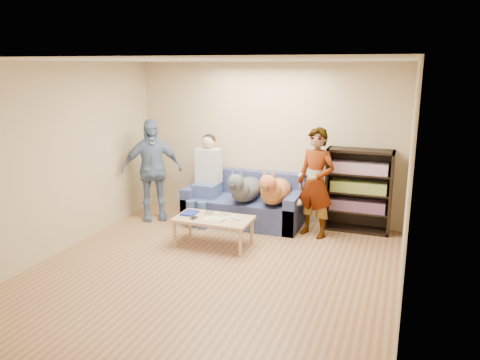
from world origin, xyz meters
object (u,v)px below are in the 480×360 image
at_px(camera_silver, 209,213).
at_px(bookshelf, 359,189).
at_px(notebook_blue, 190,213).
at_px(dog_tan, 275,190).
at_px(dog_gray, 245,188).
at_px(person_standing_left, 152,170).
at_px(sofa, 244,206).
at_px(person_seated, 206,176).
at_px(person_standing_right, 316,183).
at_px(coffee_table, 213,221).

height_order(camera_silver, bookshelf, bookshelf).
xyz_separation_m(notebook_blue, dog_tan, (1.04, 0.89, 0.21)).
height_order(camera_silver, dog_gray, dog_gray).
height_order(person_standing_left, dog_tan, person_standing_left).
bearing_deg(person_standing_left, sofa, -23.13).
height_order(person_seated, bookshelf, person_seated).
height_order(sofa, dog_gray, dog_gray).
relative_size(notebook_blue, camera_silver, 2.36).
xyz_separation_m(person_standing_left, sofa, (1.51, 0.36, -0.57)).
bearing_deg(dog_tan, dog_gray, -175.75).
bearing_deg(sofa, person_standing_right, -10.43).
distance_m(person_standing_left, sofa, 1.65).
bearing_deg(person_seated, coffee_table, -61.29).
distance_m(person_standing_right, person_seated, 1.84).
distance_m(dog_gray, dog_tan, 0.48).
height_order(person_standing_left, camera_silver, person_standing_left).
relative_size(coffee_table, bookshelf, 0.85).
height_order(notebook_blue, coffee_table, notebook_blue).
relative_size(person_standing_right, person_standing_left, 0.97).
bearing_deg(bookshelf, coffee_table, -143.95).
bearing_deg(person_standing_left, notebook_blue, -71.21).
relative_size(person_standing_left, dog_gray, 1.36).
distance_m(camera_silver, sofa, 1.04).
height_order(person_standing_left, notebook_blue, person_standing_left).
distance_m(person_standing_right, dog_gray, 1.15).
bearing_deg(bookshelf, sofa, -172.60).
distance_m(notebook_blue, dog_gray, 1.04).
distance_m(person_standing_left, camera_silver, 1.52).
height_order(notebook_blue, camera_silver, camera_silver).
bearing_deg(person_standing_left, dog_tan, -31.79).
xyz_separation_m(person_standing_left, dog_tan, (2.08, 0.17, -0.20)).
distance_m(person_seated, dog_gray, 0.72).
bearing_deg(camera_silver, bookshelf, 31.95).
bearing_deg(person_seated, dog_tan, -2.95).
relative_size(camera_silver, sofa, 0.06).
bearing_deg(person_seated, sofa, 11.54).
bearing_deg(dog_gray, notebook_blue, -123.01).
relative_size(person_standing_right, person_seated, 1.13).
distance_m(notebook_blue, coffee_table, 0.41).
xyz_separation_m(person_standing_right, notebook_blue, (-1.69, -0.85, -0.40)).
distance_m(camera_silver, coffee_table, 0.18).
bearing_deg(dog_gray, person_standing_left, -175.16).
bearing_deg(person_standing_left, camera_silver, -62.72).
bearing_deg(dog_tan, sofa, 161.63).
distance_m(dog_gray, coffee_table, 0.96).
height_order(notebook_blue, dog_gray, dog_gray).
bearing_deg(notebook_blue, dog_tan, 40.64).
xyz_separation_m(person_standing_right, dog_gray, (-1.13, -0.00, -0.19)).
height_order(person_standing_right, coffee_table, person_standing_right).
bearing_deg(bookshelf, dog_gray, -165.07).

